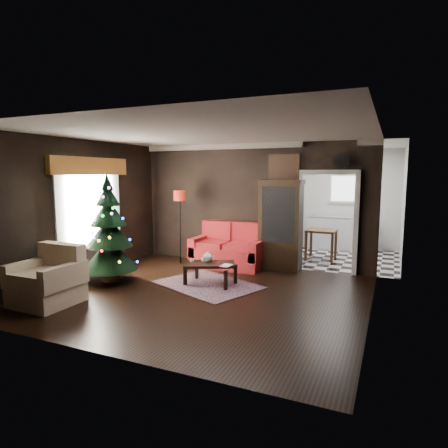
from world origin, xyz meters
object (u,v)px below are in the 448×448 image
at_px(teapot, 208,257).
at_px(christmas_tree, 109,229).
at_px(loveseat, 228,245).
at_px(kitchen_table, 321,244).
at_px(curio_cabinet, 281,227).
at_px(floor_lamp, 180,229).
at_px(armchair, 46,276).
at_px(coffee_table, 210,273).
at_px(wall_clock, 341,161).

bearing_deg(teapot, christmas_tree, -158.44).
distance_m(loveseat, kitchen_table, 2.45).
distance_m(curio_cabinet, floor_lamp, 2.36).
bearing_deg(kitchen_table, floor_lamp, -149.27).
xyz_separation_m(curio_cabinet, armchair, (-2.87, -3.73, -0.49)).
height_order(coffee_table, kitchen_table, kitchen_table).
distance_m(curio_cabinet, armchair, 4.73).
bearing_deg(kitchen_table, coffee_table, -116.79).
xyz_separation_m(loveseat, kitchen_table, (1.80, 1.65, -0.12)).
xyz_separation_m(armchair, coffee_table, (1.96, 2.08, -0.24)).
bearing_deg(floor_lamp, curio_cabinet, 8.40).
height_order(floor_lamp, armchair, floor_lamp).
bearing_deg(kitchen_table, wall_clock, -66.25).
bearing_deg(loveseat, curio_cabinet, 10.83).
xyz_separation_m(curio_cabinet, christmas_tree, (-2.79, -2.29, 0.10)).
bearing_deg(curio_cabinet, floor_lamp, -171.60).
bearing_deg(coffee_table, teapot, 143.84).
xyz_separation_m(floor_lamp, wall_clock, (3.54, 0.53, 1.55)).
height_order(floor_lamp, wall_clock, wall_clock).
height_order(loveseat, floor_lamp, floor_lamp).
bearing_deg(armchair, kitchen_table, 56.50).
distance_m(loveseat, armchair, 3.91).
distance_m(christmas_tree, kitchen_table, 5.11).
bearing_deg(kitchen_table, curio_cabinet, -114.44).
height_order(teapot, wall_clock, wall_clock).
xyz_separation_m(teapot, kitchen_table, (1.65, 3.02, -0.14)).
bearing_deg(wall_clock, christmas_tree, -148.22).
height_order(armchair, teapot, armchair).
xyz_separation_m(wall_clock, kitchen_table, (-0.55, 1.25, -2.00)).
bearing_deg(floor_lamp, loveseat, 6.02).
bearing_deg(curio_cabinet, christmas_tree, -140.59).
xyz_separation_m(floor_lamp, armchair, (-0.54, -3.39, -0.37)).
xyz_separation_m(armchair, teapot, (1.87, 2.15, 0.06)).
xyz_separation_m(coffee_table, teapot, (-0.10, 0.07, 0.30)).
xyz_separation_m(armchair, wall_clock, (4.07, 3.91, 1.92)).
distance_m(floor_lamp, coffee_table, 2.03).
relative_size(floor_lamp, coffee_table, 1.95).
relative_size(teapot, kitchen_table, 0.27).
xyz_separation_m(christmas_tree, wall_clock, (3.99, 2.47, 1.33)).
bearing_deg(floor_lamp, christmas_tree, -103.04).
bearing_deg(armchair, floor_lamp, 81.82).
relative_size(coffee_table, wall_clock, 2.87).
xyz_separation_m(loveseat, teapot, (0.15, -1.37, 0.02)).
height_order(christmas_tree, coffee_table, christmas_tree).
xyz_separation_m(loveseat, armchair, (-1.72, -3.51, -0.04)).
bearing_deg(christmas_tree, armchair, -93.41).
bearing_deg(floor_lamp, kitchen_table, 30.73).
height_order(loveseat, armchair, loveseat).
height_order(loveseat, christmas_tree, christmas_tree).
height_order(armchair, coffee_table, armchair).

